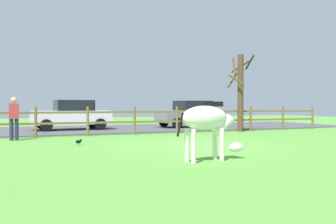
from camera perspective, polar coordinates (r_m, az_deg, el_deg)
name	(u,v)px	position (r m, az deg, el deg)	size (l,w,h in m)	color
ground_plane	(194,145)	(12.34, 4.03, -5.13)	(60.00, 60.00, 0.00)	#549338
parking_asphalt	(118,129)	(21.02, -7.68, -2.55)	(28.00, 7.40, 0.05)	#47474C
paddock_fence	(135,119)	(16.74, -5.19, -1.01)	(21.23, 0.11, 1.28)	brown
bare_tree	(240,90)	(19.10, 11.11, 3.41)	(1.45, 1.43, 3.91)	#513A23
zebra	(208,122)	(8.74, 6.15, -1.56)	(1.94, 0.60, 1.41)	white
crow_on_grass	(79,141)	(12.61, -13.65, -4.45)	(0.21, 0.10, 0.20)	black
parked_car_grey	(191,114)	(22.03, 3.58, -0.25)	(4.10, 2.09, 1.56)	slate
parked_car_white	(72,115)	(20.07, -14.66, -0.40)	(4.06, 2.00, 1.56)	white
visitor_near_fence	(14,116)	(15.08, -22.71, -0.64)	(0.36, 0.23, 1.64)	#232847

